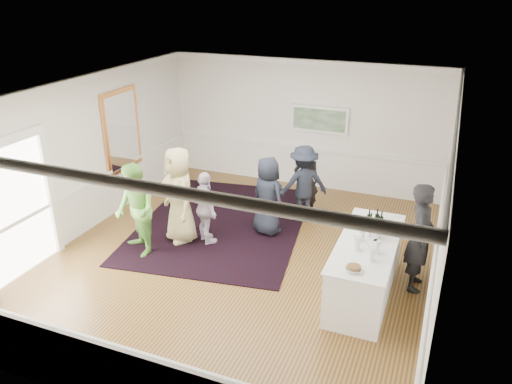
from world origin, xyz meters
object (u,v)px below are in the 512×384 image
at_px(guest_lilac, 206,208).
at_px(guest_dark_b, 306,181).
at_px(serving_table, 365,268).
at_px(ice_bucket, 374,231).
at_px(guest_tan, 179,195).
at_px(guest_green, 135,210).
at_px(guest_navy, 268,196).
at_px(guest_dark_a, 303,184).
at_px(bartender, 421,237).
at_px(nut_bowl, 354,268).

distance_m(guest_lilac, guest_dark_b, 2.52).
xyz_separation_m(serving_table, ice_bucket, (0.05, 0.19, 0.61)).
height_order(guest_tan, ice_bucket, guest_tan).
relative_size(guest_green, guest_dark_b, 1.15).
bearing_deg(guest_tan, guest_navy, 69.34).
bearing_deg(guest_dark_a, guest_green, 9.01).
bearing_deg(bartender, ice_bucket, 112.22).
relative_size(serving_table, nut_bowl, 9.31).
height_order(serving_table, guest_dark_b, guest_dark_b).
bearing_deg(ice_bucket, nut_bowl, -94.57).
distance_m(serving_table, nut_bowl, 1.09).
relative_size(serving_table, guest_dark_b, 1.55).
xyz_separation_m(guest_tan, nut_bowl, (3.79, -1.48, 0.05)).
bearing_deg(nut_bowl, ice_bucket, 85.43).
relative_size(serving_table, guest_navy, 1.47).
xyz_separation_m(guest_green, ice_bucket, (4.38, 0.45, 0.20)).
bearing_deg(bartender, serving_table, 120.90).
bearing_deg(guest_green, nut_bowl, 26.61).
xyz_separation_m(guest_green, guest_dark_a, (2.53, 2.57, -0.05)).
height_order(guest_navy, ice_bucket, guest_navy).
bearing_deg(guest_dark_a, serving_table, 91.51).
xyz_separation_m(guest_green, nut_bowl, (4.29, -0.69, 0.12)).
xyz_separation_m(guest_dark_a, nut_bowl, (1.76, -3.26, 0.17)).
xyz_separation_m(guest_lilac, nut_bowl, (3.25, -1.55, 0.28)).
distance_m(guest_green, guest_dark_b, 3.84).
relative_size(bartender, guest_tan, 0.97).
xyz_separation_m(serving_table, guest_dark_b, (-1.83, 2.66, 0.29)).
xyz_separation_m(serving_table, nut_bowl, (-0.04, -0.95, 0.53)).
bearing_deg(bartender, nut_bowl, 147.58).
height_order(bartender, guest_navy, bartender).
height_order(guest_green, guest_lilac, guest_green).
xyz_separation_m(guest_tan, ice_bucket, (3.88, -0.34, 0.12)).
bearing_deg(guest_dark_a, guest_navy, 22.66).
bearing_deg(guest_dark_b, serving_table, 96.14).
relative_size(serving_table, bartender, 1.28).
relative_size(serving_table, guest_dark_a, 1.43).
bearing_deg(bartender, guest_green, 95.37).
relative_size(ice_bucket, nut_bowl, 0.98).
bearing_deg(guest_tan, guest_dark_b, 84.65).
bearing_deg(guest_dark_a, guest_lilac, 12.46).
bearing_deg(guest_tan, nut_bowl, 16.50).
distance_m(guest_green, ice_bucket, 4.41).
relative_size(guest_dark_b, ice_bucket, 6.12).
xyz_separation_m(guest_navy, ice_bucket, (2.35, -1.28, 0.28)).
bearing_deg(serving_table, guest_navy, 147.50).
height_order(serving_table, guest_dark_a, guest_dark_a).
distance_m(guest_tan, guest_navy, 1.80).
relative_size(bartender, guest_dark_b, 1.21).
xyz_separation_m(guest_dark_a, ice_bucket, (1.85, -2.12, 0.25)).
height_order(guest_tan, guest_green, guest_tan).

